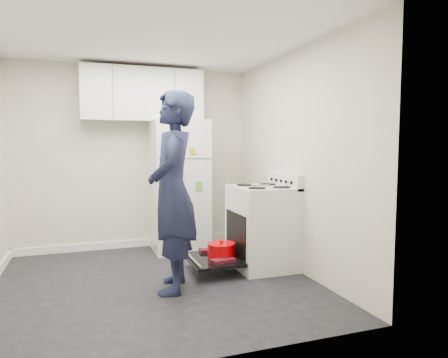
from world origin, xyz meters
name	(u,v)px	position (x,y,z in m)	size (l,w,h in m)	color
room	(151,167)	(-0.03, 0.03, 1.21)	(3.21, 3.21, 2.51)	black
electric_range	(261,228)	(1.26, 0.15, 0.47)	(0.66, 0.76, 1.10)	silver
open_oven_door	(217,254)	(0.72, 0.15, 0.20)	(0.55, 0.70, 0.24)	black
refrigerator	(179,185)	(0.54, 1.25, 0.89)	(0.72, 0.74, 1.83)	silver
upper_cabinets	(143,95)	(0.10, 1.43, 2.10)	(1.60, 0.33, 0.70)	silver
person	(173,192)	(0.14, -0.23, 0.98)	(0.71, 0.47, 1.95)	#181C37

